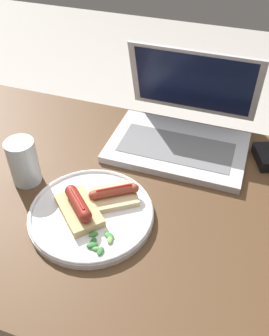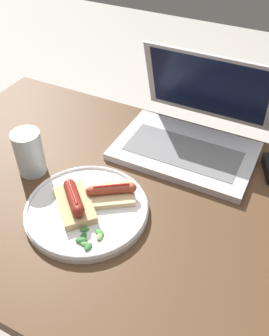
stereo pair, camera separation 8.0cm
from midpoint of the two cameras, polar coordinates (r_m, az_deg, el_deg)
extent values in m
cube|color=#4C331E|center=(0.82, 3.80, -6.45)|extent=(1.19, 0.68, 0.04)
cylinder|color=#4C331E|center=(1.43, -11.70, -2.02)|extent=(0.05, 0.05, 0.68)
cube|color=#B7B7BC|center=(0.94, 10.08, 2.44)|extent=(0.34, 0.22, 0.02)
cube|color=slate|center=(0.92, 9.89, 2.45)|extent=(0.28, 0.12, 0.00)
cube|color=#B7B7BC|center=(0.99, 13.51, 11.84)|extent=(0.34, 0.07, 0.20)
cube|color=#0C1433|center=(0.99, 13.46, 11.81)|extent=(0.30, 0.05, 0.17)
cylinder|color=silver|center=(0.78, -4.38, -6.53)|extent=(0.26, 0.26, 0.01)
torus|color=silver|center=(0.78, -4.42, -6.09)|extent=(0.26, 0.26, 0.01)
cube|color=tan|center=(0.78, -6.19, -5.72)|extent=(0.13, 0.13, 0.02)
cylinder|color=maroon|center=(0.76, -6.31, -4.61)|extent=(0.07, 0.07, 0.03)
sphere|color=maroon|center=(0.79, -7.07, -2.70)|extent=(0.03, 0.03, 0.03)
sphere|color=maroon|center=(0.73, -5.48, -6.67)|extent=(0.03, 0.03, 0.03)
cylinder|color=red|center=(0.75, -6.38, -3.94)|extent=(0.05, 0.05, 0.00)
cube|color=#D6B784|center=(0.79, -0.61, -4.22)|extent=(0.12, 0.11, 0.01)
cylinder|color=#9E3D28|center=(0.78, -0.62, -3.38)|extent=(0.08, 0.07, 0.02)
sphere|color=#9E3D28|center=(0.79, 2.58, -3.07)|extent=(0.02, 0.02, 0.02)
sphere|color=#9E3D28|center=(0.78, -3.85, -3.67)|extent=(0.02, 0.02, 0.02)
cylinder|color=red|center=(0.78, -0.63, -2.85)|extent=(0.06, 0.05, 0.00)
ellipsoid|color=#2D662D|center=(0.73, -4.72, -10.56)|extent=(0.01, 0.02, 0.00)
ellipsoid|color=#2D662D|center=(0.71, -3.87, -12.07)|extent=(0.01, 0.02, 0.01)
ellipsoid|color=#709E4C|center=(0.73, -2.20, -10.57)|extent=(0.02, 0.02, 0.01)
ellipsoid|color=#4C8E3D|center=(0.72, -4.46, -11.60)|extent=(0.02, 0.01, 0.01)
ellipsoid|color=#387A33|center=(0.73, -2.23, -9.93)|extent=(0.03, 0.02, 0.01)
ellipsoid|color=#2D662D|center=(0.72, -4.98, -11.05)|extent=(0.03, 0.02, 0.01)
ellipsoid|color=#387A33|center=(0.74, -4.56, -9.49)|extent=(0.02, 0.02, 0.01)
cylinder|color=silver|center=(0.87, -13.27, 2.18)|extent=(0.06, 0.06, 0.11)
camera|label=1|loc=(0.04, -87.13, 2.53)|focal=40.00mm
camera|label=2|loc=(0.04, 92.87, -2.53)|focal=40.00mm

